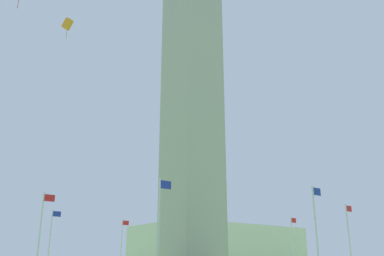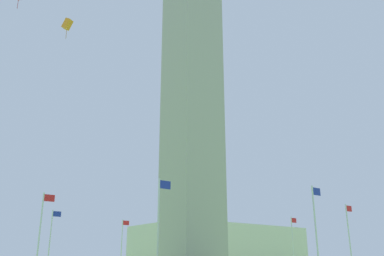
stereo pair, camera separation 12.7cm
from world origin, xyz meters
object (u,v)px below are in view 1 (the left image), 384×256
at_px(flagpole_n, 293,244).
at_px(distant_building, 218,251).
at_px(flagpole_sw, 159,227).
at_px(obelisk_monument, 192,67).
at_px(flagpole_se, 50,241).
at_px(flagpole_e, 122,246).
at_px(flagpole_ne, 209,247).
at_px(flagpole_w, 317,230).
at_px(flagpole_nw, 350,239).
at_px(flagpole_s, 40,234).
at_px(kite_orange_box, 68,24).

height_order(flagpole_n, distant_building, distant_building).
bearing_deg(flagpole_sw, obelisk_monument, 45.14).
distance_m(flagpole_se, flagpole_sw, 24.26).
bearing_deg(flagpole_e, flagpole_sw, -112.50).
height_order(flagpole_ne, flagpole_e, same).
bearing_deg(obelisk_monument, flagpole_e, 89.80).
distance_m(flagpole_w, flagpole_nw, 13.13).
distance_m(obelisk_monument, flagpole_w, 27.71).
xyz_separation_m(flagpole_s, kite_orange_box, (-0.11, -1.75, 20.79)).
bearing_deg(kite_orange_box, flagpole_s, 86.38).
bearing_deg(flagpole_w, flagpole_e, 90.00).
bearing_deg(flagpole_s, flagpole_n, -0.00).
xyz_separation_m(flagpole_e, flagpole_w, (-0.00, -34.31, 0.00)).
distance_m(flagpole_n, flagpole_se, 31.70).
bearing_deg(flagpole_sw, kite_orange_box, 116.33).
xyz_separation_m(flagpole_e, kite_orange_box, (-17.27, -18.91, 20.79)).
height_order(flagpole_sw, flagpole_nw, same).
relative_size(flagpole_sw, distant_building, 0.28).
xyz_separation_m(flagpole_e, flagpole_s, (-17.16, -17.16, 0.00)).
relative_size(flagpole_s, distant_building, 0.28).
bearing_deg(flagpole_e, obelisk_monument, -90.20).
bearing_deg(kite_orange_box, flagpole_e, 47.60).
xyz_separation_m(flagpole_w, kite_orange_box, (-17.27, 15.41, 20.79)).
height_order(flagpole_s, flagpole_sw, same).
distance_m(flagpole_se, flagpole_nw, 34.31).
distance_m(flagpole_e, flagpole_w, 34.31).
bearing_deg(flagpole_ne, flagpole_nw, -90.00).
bearing_deg(flagpole_s, flagpole_se, 67.50).
xyz_separation_m(flagpole_w, distant_building, (23.26, 40.30, -0.17)).
distance_m(flagpole_sw, flagpole_w, 13.13).
bearing_deg(flagpole_ne, flagpole_w, -112.50).
relative_size(flagpole_n, distant_building, 0.28).
relative_size(flagpole_n, flagpole_s, 1.00).
xyz_separation_m(flagpole_ne, flagpole_s, (-29.29, -12.13, 0.00)).
bearing_deg(obelisk_monument, kite_orange_box, -174.19).
relative_size(flagpole_sw, flagpole_nw, 1.00).
relative_size(flagpole_n, flagpole_nw, 1.00).
xyz_separation_m(flagpole_s, flagpole_w, (17.16, -17.16, 0.00)).
bearing_deg(flagpole_ne, flagpole_s, -157.50).
bearing_deg(flagpole_n, kite_orange_box, -177.09).
distance_m(flagpole_ne, flagpole_e, 13.13).
height_order(flagpole_nw, kite_orange_box, kite_orange_box).
relative_size(flagpole_ne, flagpole_sw, 1.00).
distance_m(flagpole_s, distant_building, 46.58).
bearing_deg(flagpole_e, flagpole_n, -45.00).
height_order(flagpole_sw, kite_orange_box, kite_orange_box).
bearing_deg(flagpole_ne, obelisk_monument, -135.14).
relative_size(obelisk_monument, flagpole_se, 6.40).
bearing_deg(kite_orange_box, distant_building, 31.56).
relative_size(obelisk_monument, flagpole_ne, 6.40).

